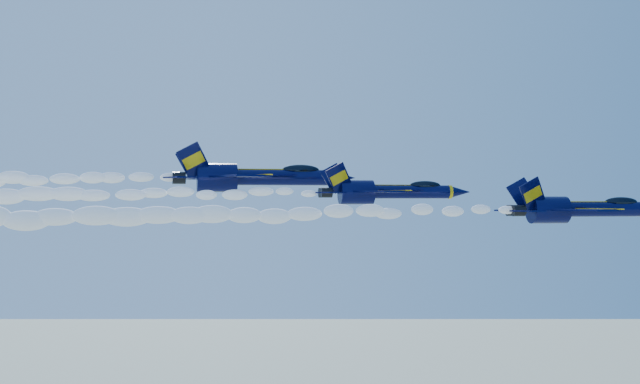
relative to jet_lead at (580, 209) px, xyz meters
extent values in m
cylinder|color=black|center=(2.48, 0.00, -0.06)|extent=(7.92, 1.32, 1.32)
ellipsoid|color=black|center=(-3.06, 0.00, -0.10)|extent=(1.37, 2.38, 5.63)
ellipsoid|color=black|center=(3.98, 0.00, 0.60)|extent=(3.17, 1.03, 0.87)
cube|color=#DEAE0A|center=(3.98, 0.00, 0.34)|extent=(3.70, 0.88, 0.16)
cube|color=black|center=(-1.48, -3.52, -0.06)|extent=(4.72, 5.60, 0.16)
cube|color=black|center=(-1.48, 3.52, -0.06)|extent=(4.72, 5.60, 0.16)
cube|color=#DEAE0A|center=(-0.25, -3.52, 0.03)|extent=(2.12, 4.41, 0.09)
cube|color=#DEAE0A|center=(-0.25, 3.52, 0.03)|extent=(2.12, 4.41, 0.09)
cube|color=black|center=(-5.00, -0.92, 1.26)|extent=(2.87, 0.91, 3.09)
cube|color=black|center=(-5.00, 0.92, 1.26)|extent=(2.87, 0.91, 3.09)
cylinder|color=black|center=(-6.14, -0.57, -0.15)|extent=(1.06, 0.97, 0.97)
cylinder|color=black|center=(-6.14, 0.57, -0.15)|extent=(1.06, 0.97, 0.97)
cube|color=#DEAE0A|center=(-0.16, 0.00, 0.63)|extent=(9.68, 0.31, 0.07)
ellipsoid|color=white|center=(-31.14, 0.00, -0.45)|extent=(49.12, 1.96, 1.77)
cylinder|color=black|center=(-12.69, 9.20, 1.54)|extent=(7.74, 1.29, 1.29)
ellipsoid|color=black|center=(-18.10, 9.20, 1.49)|extent=(1.34, 2.32, 5.50)
cone|color=black|center=(-7.70, 9.20, 1.54)|extent=(2.23, 1.29, 1.29)
cylinder|color=#DEAE0A|center=(-8.73, 9.20, 1.54)|extent=(0.30, 1.34, 1.34)
ellipsoid|color=black|center=(-11.22, 9.20, 2.18)|extent=(3.09, 1.01, 0.85)
cube|color=#DEAE0A|center=(-11.22, 9.20, 1.92)|extent=(3.61, 0.86, 0.15)
cube|color=black|center=(-16.55, 5.76, 1.54)|extent=(4.61, 5.46, 0.15)
cube|color=black|center=(-16.55, 12.63, 1.54)|extent=(4.61, 5.46, 0.15)
cube|color=#DEAE0A|center=(-15.35, 5.76, 1.62)|extent=(2.07, 4.31, 0.09)
cube|color=#DEAE0A|center=(-15.35, 12.63, 1.62)|extent=(2.07, 4.31, 0.09)
cube|color=black|center=(-19.99, 8.29, 2.83)|extent=(2.80, 0.88, 3.01)
cube|color=black|center=(-19.99, 10.10, 2.83)|extent=(2.80, 0.88, 3.01)
cylinder|color=black|center=(-21.11, 8.64, 1.45)|extent=(1.03, 0.95, 0.95)
cylinder|color=black|center=(-21.11, 9.75, 1.45)|extent=(1.03, 0.95, 0.95)
cube|color=#DEAE0A|center=(-15.26, 9.20, 2.21)|extent=(9.46, 0.30, 0.07)
ellipsoid|color=white|center=(-46.10, 9.20, 1.15)|extent=(49.12, 1.92, 1.73)
cylinder|color=black|center=(-24.04, 16.29, 3.04)|extent=(9.65, 1.61, 1.61)
ellipsoid|color=black|center=(-30.79, 16.29, 2.99)|extent=(1.67, 2.90, 6.87)
cone|color=black|center=(-17.81, 16.29, 3.04)|extent=(2.79, 1.61, 1.61)
cylinder|color=#DEAE0A|center=(-19.10, 16.29, 3.04)|extent=(0.38, 1.67, 1.67)
ellipsoid|color=black|center=(-22.21, 16.29, 3.85)|extent=(3.86, 1.26, 1.06)
cube|color=#DEAE0A|center=(-22.21, 16.29, 3.53)|extent=(4.51, 1.07, 0.19)
cube|color=black|center=(-28.86, 12.00, 3.04)|extent=(5.75, 6.82, 0.19)
cube|color=black|center=(-28.86, 20.58, 3.04)|extent=(5.75, 6.82, 0.19)
cube|color=#DEAE0A|center=(-27.36, 12.00, 3.15)|extent=(2.59, 5.37, 0.11)
cube|color=#DEAE0A|center=(-27.36, 20.58, 3.15)|extent=(2.59, 5.37, 0.11)
cube|color=black|center=(-33.15, 15.17, 4.65)|extent=(3.49, 1.10, 3.76)
cube|color=black|center=(-33.15, 17.42, 4.65)|extent=(3.49, 1.10, 3.76)
cylinder|color=black|center=(-34.55, 15.59, 2.94)|extent=(1.29, 1.18, 1.18)
cylinder|color=black|center=(-34.55, 16.99, 2.94)|extent=(1.29, 1.18, 1.18)
cube|color=#DEAE0A|center=(-27.25, 16.29, 3.88)|extent=(11.80, 0.38, 0.09)
camera|label=1|loc=(-36.56, -64.77, 0.93)|focal=45.00mm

